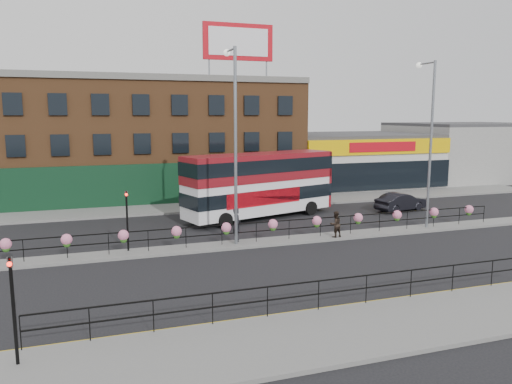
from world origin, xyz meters
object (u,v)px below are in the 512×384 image
object	(u,v)px
car	(401,202)
lamp_column_west	(234,129)
pedestrian_a	(237,225)
double_decker_bus	(260,179)
pedestrian_b	(335,224)
lamp_column_east	(429,130)

from	to	relation	value
car	lamp_column_west	distance (m)	16.85
pedestrian_a	double_decker_bus	bearing A→B (deg)	-16.15
pedestrian_b	lamp_column_east	xyz separation A→B (m)	(6.76, 0.75, 5.39)
double_decker_bus	lamp_column_west	size ratio (longest dim) A/B	1.09
car	pedestrian_a	xyz separation A→B (m)	(-14.53, -5.26, 0.40)
car	lamp_column_west	size ratio (longest dim) A/B	0.41
pedestrian_b	lamp_column_west	distance (m)	8.17
car	lamp_column_east	xyz separation A→B (m)	(-2.07, -5.51, 5.62)
lamp_column_east	pedestrian_a	bearing A→B (deg)	178.86
pedestrian_b	lamp_column_west	world-z (taller)	lamp_column_west
lamp_column_west	lamp_column_east	distance (m)	12.72
car	pedestrian_b	size ratio (longest dim) A/B	2.88
lamp_column_west	lamp_column_east	world-z (taller)	lamp_column_west
lamp_column_west	lamp_column_east	bearing A→B (deg)	0.68
pedestrian_a	lamp_column_west	xyz separation A→B (m)	(-0.25, -0.40, 5.38)
pedestrian_a	lamp_column_east	world-z (taller)	lamp_column_east
car	pedestrian_a	distance (m)	15.46
double_decker_bus	lamp_column_east	world-z (taller)	lamp_column_east
double_decker_bus	lamp_column_west	xyz separation A→B (m)	(-3.81, -6.60, 3.67)
pedestrian_b	lamp_column_west	xyz separation A→B (m)	(-5.96, 0.60, 5.56)
car	lamp_column_east	size ratio (longest dim) A/B	0.43
double_decker_bus	pedestrian_a	distance (m)	7.35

